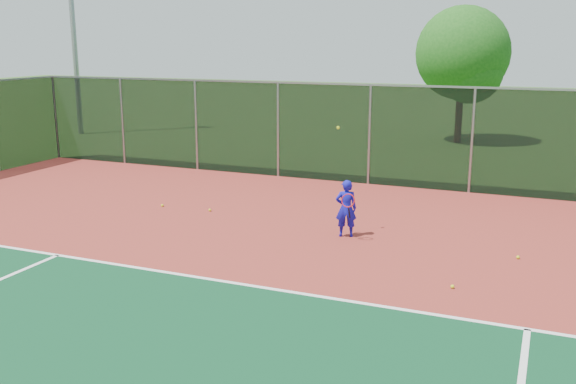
% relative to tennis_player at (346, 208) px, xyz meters
% --- Properties ---
extents(court_apron, '(30.00, 20.00, 0.02)m').
position_rel_tennis_player_xyz_m(court_apron, '(1.99, -4.52, -0.66)').
color(court_apron, maroon).
rests_on(court_apron, ground).
extents(fence_back, '(30.00, 0.06, 3.03)m').
position_rel_tennis_player_xyz_m(fence_back, '(1.99, 5.48, 0.89)').
color(fence_back, black).
rests_on(fence_back, court_apron).
extents(tennis_player, '(0.59, 0.64, 2.45)m').
position_rel_tennis_player_xyz_m(tennis_player, '(0.00, 0.00, 0.00)').
color(tennis_player, '#1212AD').
rests_on(tennis_player, court_apron).
extents(practice_ball_0, '(0.07, 0.07, 0.07)m').
position_rel_tennis_player_xyz_m(practice_ball_0, '(3.66, -0.14, -0.62)').
color(practice_ball_0, '#CCD919').
rests_on(practice_ball_0, court_apron).
extents(practice_ball_1, '(0.07, 0.07, 0.07)m').
position_rel_tennis_player_xyz_m(practice_ball_1, '(-3.87, 0.73, -0.62)').
color(practice_ball_1, '#CCD919').
rests_on(practice_ball_1, court_apron).
extents(practice_ball_3, '(0.07, 0.07, 0.07)m').
position_rel_tennis_player_xyz_m(practice_ball_3, '(-5.26, 0.66, -0.62)').
color(practice_ball_3, '#CCD919').
rests_on(practice_ball_3, court_apron).
extents(practice_ball_4, '(0.07, 0.07, 0.07)m').
position_rel_tennis_player_xyz_m(practice_ball_4, '(2.69, -2.26, -0.62)').
color(practice_ball_4, '#CCD919').
rests_on(practice_ball_4, court_apron).
extents(tree_back_left, '(3.93, 3.93, 5.77)m').
position_rel_tennis_player_xyz_m(tree_back_left, '(0.39, 15.03, 2.95)').
color(tree_back_left, '#352013').
rests_on(tree_back_left, ground).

